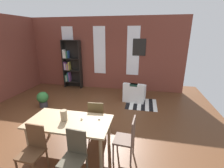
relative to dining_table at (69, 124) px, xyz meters
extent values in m
plane|color=brown|center=(-0.54, 0.80, -0.66)|extent=(9.21, 9.21, 0.00)
cube|color=brown|center=(-0.54, 4.40, 0.96)|extent=(7.54, 0.12, 3.24)
cube|color=white|center=(-2.06, 4.33, 1.12)|extent=(0.55, 0.02, 2.11)
cube|color=white|center=(-0.54, 4.33, 1.12)|extent=(0.55, 0.02, 2.11)
cube|color=white|center=(0.99, 4.33, 1.12)|extent=(0.55, 0.02, 2.11)
cube|color=#917857|center=(0.00, 0.00, 0.07)|extent=(1.79, 0.90, 0.04)
cylinder|color=#917857|center=(-0.79, -0.35, -0.31)|extent=(0.07, 0.07, 0.71)
cylinder|color=#917857|center=(0.79, -0.35, -0.31)|extent=(0.07, 0.07, 0.71)
cylinder|color=#917857|center=(-0.79, 0.35, -0.31)|extent=(0.07, 0.07, 0.71)
cylinder|color=#917857|center=(0.79, 0.35, -0.31)|extent=(0.07, 0.07, 0.71)
cylinder|color=#998466|center=(-0.11, 0.00, 0.20)|extent=(0.14, 0.14, 0.24)
cylinder|color=silver|center=(0.62, 0.19, 0.10)|extent=(0.04, 0.04, 0.04)
cylinder|color=silver|center=(0.24, 0.10, 0.11)|extent=(0.04, 0.04, 0.04)
cube|color=brown|center=(1.19, 0.00, -0.21)|extent=(0.43, 0.43, 0.04)
cube|color=brown|center=(1.38, -0.01, 0.04)|extent=(0.05, 0.38, 0.50)
cylinder|color=brown|center=(1.03, 0.19, -0.45)|extent=(0.04, 0.04, 0.43)
cylinder|color=brown|center=(1.00, -0.17, -0.45)|extent=(0.04, 0.04, 0.43)
cylinder|color=brown|center=(1.39, 0.17, -0.45)|extent=(0.04, 0.04, 0.43)
cylinder|color=brown|center=(1.36, -0.19, -0.45)|extent=(0.04, 0.04, 0.43)
cube|color=#4F3F23|center=(0.40, 0.75, -0.21)|extent=(0.44, 0.44, 0.04)
cube|color=#4F3F23|center=(0.42, 0.57, 0.04)|extent=(0.38, 0.07, 0.50)
cylinder|color=#4F3F23|center=(0.57, 0.95, -0.45)|extent=(0.04, 0.04, 0.43)
cylinder|color=#4F3F23|center=(0.21, 0.91, -0.45)|extent=(0.04, 0.04, 0.43)
cylinder|color=#4F3F23|center=(0.60, 0.59, -0.45)|extent=(0.04, 0.04, 0.43)
cylinder|color=#4F3F23|center=(0.24, 0.56, -0.45)|extent=(0.04, 0.04, 0.43)
cube|color=#53341E|center=(-0.40, -0.75, -0.21)|extent=(0.42, 0.42, 0.04)
cube|color=#53341E|center=(-0.39, -0.57, 0.04)|extent=(0.38, 0.05, 0.50)
cylinder|color=#53341E|center=(-0.57, -0.56, -0.45)|extent=(0.04, 0.04, 0.43)
cylinder|color=#53341E|center=(-0.22, -0.58, -0.45)|extent=(0.04, 0.04, 0.43)
cube|color=#433B2C|center=(0.40, -0.75, -0.21)|extent=(0.43, 0.43, 0.04)
cube|color=#433B2C|center=(0.42, -0.57, 0.04)|extent=(0.38, 0.06, 0.50)
cylinder|color=#433B2C|center=(0.24, -0.56, -0.45)|extent=(0.04, 0.04, 0.43)
cylinder|color=#433B2C|center=(0.60, -0.59, -0.45)|extent=(0.04, 0.04, 0.43)
cube|color=black|center=(-2.26, 4.15, 0.47)|extent=(0.04, 0.29, 2.25)
cube|color=black|center=(-1.43, 4.15, 0.47)|extent=(0.04, 0.29, 2.25)
cube|color=black|center=(-1.84, 4.29, 0.47)|extent=(0.87, 0.01, 2.25)
cube|color=black|center=(-1.84, 4.15, -0.38)|extent=(0.83, 0.29, 0.04)
cube|color=#33724C|center=(-2.22, 4.15, -0.21)|extent=(0.04, 0.19, 0.29)
cube|color=white|center=(-2.17, 4.15, -0.21)|extent=(0.04, 0.25, 0.29)
cube|color=#33724C|center=(-2.11, 4.15, -0.16)|extent=(0.05, 0.19, 0.39)
cube|color=#284C8C|center=(-2.06, 4.15, -0.14)|extent=(0.04, 0.24, 0.45)
cube|color=#8C4C8C|center=(-2.01, 4.15, -0.14)|extent=(0.03, 0.23, 0.43)
cube|color=black|center=(-1.84, 4.15, 0.18)|extent=(0.83, 0.29, 0.04)
cube|color=#8C4C8C|center=(-2.22, 4.15, 0.39)|extent=(0.03, 0.23, 0.37)
cube|color=white|center=(-2.18, 4.15, 0.36)|extent=(0.04, 0.21, 0.31)
cube|color=#8C4C8C|center=(-2.14, 4.15, 0.37)|extent=(0.04, 0.18, 0.34)
cube|color=gold|center=(-2.09, 4.15, 0.34)|extent=(0.04, 0.22, 0.28)
cube|color=#8C4C8C|center=(-2.04, 4.15, 0.34)|extent=(0.04, 0.23, 0.26)
cube|color=gold|center=(-1.99, 4.15, 0.39)|extent=(0.04, 0.24, 0.38)
cube|color=black|center=(-1.84, 4.15, 0.75)|extent=(0.83, 0.29, 0.04)
cube|color=white|center=(-2.22, 4.15, 0.96)|extent=(0.05, 0.25, 0.39)
cube|color=white|center=(-2.17, 4.15, 0.93)|extent=(0.04, 0.18, 0.33)
cube|color=white|center=(-2.11, 4.15, 0.92)|extent=(0.05, 0.20, 0.31)
cube|color=#33724C|center=(-2.05, 4.15, 0.93)|extent=(0.05, 0.23, 0.32)
cube|color=#284C8C|center=(-1.99, 4.15, 0.94)|extent=(0.04, 0.16, 0.34)
cube|color=black|center=(-1.84, 4.15, 1.57)|extent=(0.83, 0.29, 0.04)
cube|color=white|center=(1.21, 3.21, -0.46)|extent=(0.88, 0.88, 0.40)
cube|color=white|center=(1.17, 2.89, -0.09)|extent=(0.81, 0.25, 0.35)
cube|color=white|center=(1.54, 3.17, -0.19)|extent=(0.20, 0.73, 0.15)
cube|color=white|center=(0.87, 3.25, -0.19)|extent=(0.20, 0.73, 0.15)
cube|color=#19382D|center=(1.17, 2.89, 0.05)|extent=(0.30, 0.20, 0.08)
cylinder|color=#333338|center=(-1.97, 1.87, -0.56)|extent=(0.28, 0.28, 0.20)
sphere|color=#2D6B33|center=(-1.97, 1.87, -0.30)|extent=(0.40, 0.40, 0.40)
cube|color=black|center=(0.99, 2.81, -0.66)|extent=(0.14, 1.10, 0.01)
cube|color=white|center=(1.13, 2.81, -0.66)|extent=(0.14, 1.10, 0.01)
cube|color=black|center=(1.28, 2.81, -0.66)|extent=(0.14, 1.10, 0.01)
cube|color=white|center=(1.42, 2.81, -0.66)|extent=(0.14, 1.10, 0.01)
cube|color=black|center=(1.56, 2.81, -0.66)|extent=(0.14, 1.10, 0.01)
cube|color=white|center=(1.70, 2.81, -0.66)|extent=(0.14, 1.10, 0.01)
cube|color=black|center=(1.84, 2.81, -0.66)|extent=(0.14, 1.10, 0.01)
cube|color=white|center=(1.98, 2.81, -0.66)|extent=(0.14, 1.10, 0.01)
cube|color=black|center=(1.25, 4.33, 1.30)|extent=(0.56, 0.03, 0.72)
camera|label=1|loc=(1.51, -2.76, 1.88)|focal=25.49mm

